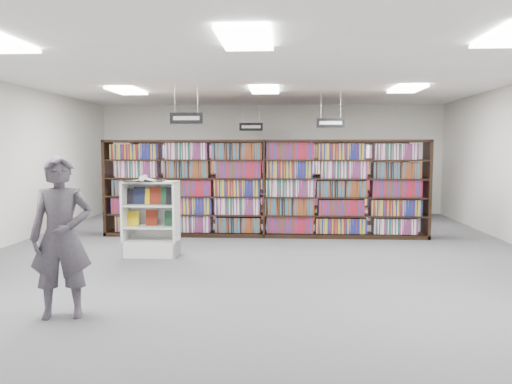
# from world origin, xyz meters

# --- Properties ---
(floor) EXTENTS (12.00, 12.00, 0.00)m
(floor) POSITION_xyz_m (0.00, 0.00, 0.00)
(floor) COLOR #4C4B50
(floor) RESTS_ON ground
(ceiling) EXTENTS (10.00, 12.00, 0.10)m
(ceiling) POSITION_xyz_m (0.00, 0.00, 3.20)
(ceiling) COLOR white
(ceiling) RESTS_ON wall_back
(wall_back) EXTENTS (10.00, 0.10, 3.20)m
(wall_back) POSITION_xyz_m (0.00, 6.00, 1.60)
(wall_back) COLOR silver
(wall_back) RESTS_ON ground
(wall_front) EXTENTS (10.00, 0.10, 3.20)m
(wall_front) POSITION_xyz_m (0.00, -6.00, 1.60)
(wall_front) COLOR silver
(wall_front) RESTS_ON ground
(bookshelf_row_near) EXTENTS (7.00, 0.60, 2.10)m
(bookshelf_row_near) POSITION_xyz_m (0.00, 2.00, 1.05)
(bookshelf_row_near) COLOR black
(bookshelf_row_near) RESTS_ON floor
(bookshelf_row_mid) EXTENTS (7.00, 0.60, 2.10)m
(bookshelf_row_mid) POSITION_xyz_m (0.00, 4.00, 1.05)
(bookshelf_row_mid) COLOR black
(bookshelf_row_mid) RESTS_ON floor
(bookshelf_row_far) EXTENTS (7.00, 0.60, 2.10)m
(bookshelf_row_far) POSITION_xyz_m (0.00, 5.70, 1.05)
(bookshelf_row_far) COLOR black
(bookshelf_row_far) RESTS_ON floor
(aisle_sign_left) EXTENTS (0.65, 0.02, 0.80)m
(aisle_sign_left) POSITION_xyz_m (-1.50, 1.00, 2.53)
(aisle_sign_left) COLOR #B2B2B7
(aisle_sign_left) RESTS_ON ceiling
(aisle_sign_right) EXTENTS (0.65, 0.02, 0.80)m
(aisle_sign_right) POSITION_xyz_m (1.50, 3.00, 2.53)
(aisle_sign_right) COLOR #B2B2B7
(aisle_sign_right) RESTS_ON ceiling
(aisle_sign_center) EXTENTS (0.65, 0.02, 0.80)m
(aisle_sign_center) POSITION_xyz_m (-0.50, 5.00, 2.53)
(aisle_sign_center) COLOR #B2B2B7
(aisle_sign_center) RESTS_ON ceiling
(troffer_front_center) EXTENTS (0.60, 1.20, 0.04)m
(troffer_front_center) POSITION_xyz_m (0.00, -3.00, 3.16)
(troffer_front_center) COLOR white
(troffer_front_center) RESTS_ON ceiling
(troffer_back_left) EXTENTS (0.60, 1.20, 0.04)m
(troffer_back_left) POSITION_xyz_m (-3.00, 2.00, 3.16)
(troffer_back_left) COLOR white
(troffer_back_left) RESTS_ON ceiling
(troffer_back_center) EXTENTS (0.60, 1.20, 0.04)m
(troffer_back_center) POSITION_xyz_m (0.00, 2.00, 3.16)
(troffer_back_center) COLOR white
(troffer_back_center) RESTS_ON ceiling
(troffer_back_right) EXTENTS (0.60, 1.20, 0.04)m
(troffer_back_right) POSITION_xyz_m (3.00, 2.00, 3.16)
(troffer_back_right) COLOR white
(troffer_back_right) RESTS_ON ceiling
(endcap_display) EXTENTS (0.96, 0.48, 1.34)m
(endcap_display) POSITION_xyz_m (-1.93, -0.11, 0.46)
(endcap_display) COLOR silver
(endcap_display) RESTS_ON floor
(open_book) EXTENTS (0.71, 0.47, 0.13)m
(open_book) POSITION_xyz_m (-2.01, -0.23, 1.37)
(open_book) COLOR black
(open_book) RESTS_ON endcap_display
(shopper) EXTENTS (0.76, 0.60, 1.84)m
(shopper) POSITION_xyz_m (-2.06, -3.39, 0.92)
(shopper) COLOR #49454F
(shopper) RESTS_ON floor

